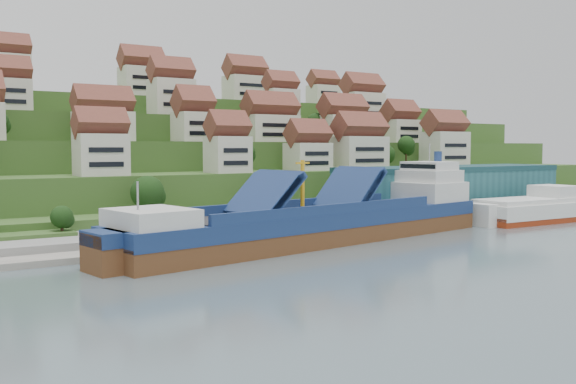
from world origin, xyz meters
TOP-DOWN VIEW (x-y plane):
  - ground at (0.00, 0.00)m, footprint 300.00×300.00m
  - quay at (20.00, 15.00)m, footprint 180.00×14.00m
  - hillside at (0.00, 103.55)m, footprint 260.00×128.00m
  - hillside_village at (1.78, 60.54)m, footprint 160.82×61.02m
  - hillside_trees at (-6.77, 45.88)m, footprint 138.22×62.55m
  - warehouse at (52.00, 17.00)m, footprint 60.00×15.00m
  - flagpole at (18.11, 10.00)m, footprint 1.28×0.16m
  - cargo_ship at (3.81, 0.46)m, footprint 79.02×24.69m
  - second_ship at (60.69, 0.06)m, footprint 30.16×11.83m

SIDE VIEW (x-z plane):
  - ground at x=0.00m, z-range 0.00..0.00m
  - quay at x=20.00m, z-range 0.00..2.20m
  - second_ship at x=60.69m, z-range -1.72..6.95m
  - cargo_ship at x=3.81m, z-range -5.36..11.96m
  - flagpole at x=18.11m, z-range 2.88..10.88m
  - warehouse at x=52.00m, z-range 2.20..12.20m
  - hillside at x=0.00m, z-range -4.84..26.16m
  - hillside_trees at x=-6.77m, z-range 1.71..32.67m
  - hillside_village at x=1.78m, z-range 9.49..38.95m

